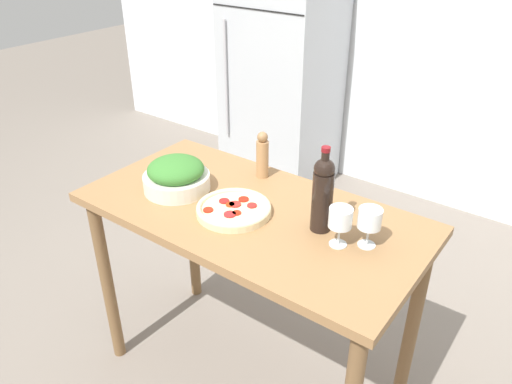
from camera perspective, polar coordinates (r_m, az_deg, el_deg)
name	(u,v)px	position (r m, az deg, el deg)	size (l,w,h in m)	color
ground_plane	(252,374)	(2.53, -0.49, -20.11)	(14.00, 14.00, 0.00)	slate
wall_back	(449,21)	(3.64, 21.20, 17.76)	(6.40, 0.08, 2.60)	silver
refrigerator	(282,62)	(3.81, 3.01, 14.57)	(0.75, 0.67, 1.89)	#B7BCC1
prep_counter	(251,238)	(2.00, -0.59, -5.24)	(1.34, 0.69, 0.93)	olive
wine_bottle	(323,193)	(1.75, 7.63, -0.09)	(0.07, 0.07, 0.32)	black
wine_glass_near	(340,220)	(1.69, 9.62, -3.12)	(0.08, 0.08, 0.15)	silver
wine_glass_far	(370,220)	(1.71, 12.86, -3.16)	(0.08, 0.08, 0.15)	silver
pepper_mill	(262,156)	(2.11, 0.74, 4.18)	(0.05, 0.05, 0.21)	#AD7F51
salad_bowl	(176,176)	(2.05, -9.10, 1.86)	(0.27, 0.27, 0.14)	silver
homemade_pizza	(234,209)	(1.89, -2.56, -1.96)	(0.29, 0.29, 0.03)	beige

